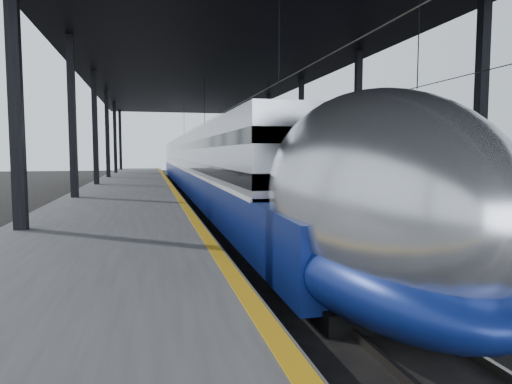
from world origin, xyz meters
name	(u,v)px	position (x,y,z in m)	size (l,w,h in m)	color
ground	(253,302)	(0.00, 0.00, 0.00)	(160.00, 160.00, 0.00)	black
platform	(127,197)	(-3.50, 20.00, 0.50)	(6.00, 80.00, 1.00)	#4C4C4F
yellow_strip	(172,188)	(-0.70, 20.00, 1.00)	(0.30, 80.00, 0.01)	gold
rails	(252,201)	(4.50, 20.00, 0.08)	(6.52, 80.00, 0.16)	slate
canopy	(212,60)	(1.90, 20.00, 9.12)	(18.00, 75.00, 9.47)	black
tgv_train	(203,167)	(2.00, 26.55, 2.15)	(3.21, 65.20, 4.60)	silver
second_train	(248,166)	(7.00, 32.53, 1.97)	(2.83, 56.05, 3.89)	navy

